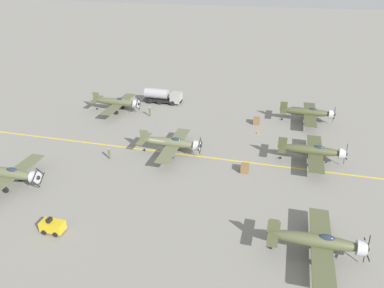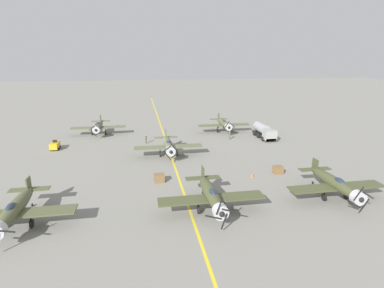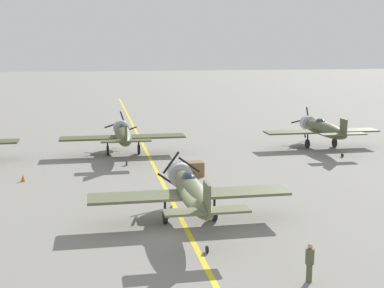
# 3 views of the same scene
# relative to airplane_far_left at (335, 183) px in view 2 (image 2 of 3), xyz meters

# --- Properties ---
(ground_plane) EXTENTS (400.00, 400.00, 0.00)m
(ground_plane) POSITION_rel_airplane_far_left_xyz_m (18.02, -22.87, -2.01)
(ground_plane) COLOR gray
(taxiway_stripe) EXTENTS (0.30, 160.00, 0.01)m
(taxiway_stripe) POSITION_rel_airplane_far_left_xyz_m (18.02, -22.87, -2.01)
(taxiway_stripe) COLOR yellow
(taxiway_stripe) RESTS_ON ground
(airplane_far_left) EXTENTS (12.00, 9.98, 3.65)m
(airplane_far_left) POSITION_rel_airplane_far_left_xyz_m (0.00, 0.00, 0.00)
(airplane_far_left) COLOR #464B2C
(airplane_far_left) RESTS_ON ground
(airplane_near_right) EXTENTS (12.00, 9.98, 3.65)m
(airplane_near_right) POSITION_rel_airplane_far_left_xyz_m (32.60, -38.87, -0.00)
(airplane_near_right) COLOR #5B6042
(airplane_near_right) RESTS_ON ground
(airplane_far_center) EXTENTS (12.00, 9.98, 3.74)m
(airplane_far_center) POSITION_rel_airplane_far_left_xyz_m (15.67, 0.42, -0.00)
(airplane_far_center) COLOR #474C2D
(airplane_far_center) RESTS_ON ground
(airplane_mid_center) EXTENTS (12.00, 9.98, 3.65)m
(airplane_mid_center) POSITION_rel_airplane_far_left_xyz_m (18.44, -20.65, -0.00)
(airplane_mid_center) COLOR #5D6344
(airplane_mid_center) RESTS_ON ground
(airplane_near_left) EXTENTS (12.00, 9.98, 3.65)m
(airplane_near_left) POSITION_rel_airplane_far_left_xyz_m (3.86, -36.48, -0.00)
(airplane_near_left) COLOR #555A3B
(airplane_near_left) RESTS_ON ground
(airplane_far_right) EXTENTS (12.00, 9.98, 3.78)m
(airplane_far_right) POSITION_rel_airplane_far_left_xyz_m (36.08, 0.36, -0.00)
(airplane_far_right) COLOR #4F5435
(airplane_far_right) RESTS_ON ground
(fuel_tanker) EXTENTS (2.67, 8.00, 2.98)m
(fuel_tanker) POSITION_rel_airplane_far_left_xyz_m (-3.27, -29.36, -0.50)
(fuel_tanker) COLOR black
(fuel_tanker) RESTS_ON ground
(tow_tractor) EXTENTS (1.57, 2.60, 1.79)m
(tow_tractor) POSITION_rel_airplane_far_left_xyz_m (39.41, -28.03, -1.22)
(tow_tractor) COLOR gold
(tow_tractor) RESTS_ON ground
(ground_crew_walking) EXTENTS (0.40, 0.40, 1.85)m
(ground_crew_walking) POSITION_rel_airplane_far_left_xyz_m (4.45, -29.41, -1.00)
(ground_crew_walking) COLOR #515638
(ground_crew_walking) RESTS_ON ground
(ground_crew_inspecting) EXTENTS (0.39, 0.39, 1.80)m
(ground_crew_inspecting) POSITION_rel_airplane_far_left_xyz_m (22.22, -29.40, -1.03)
(ground_crew_inspecting) COLOR #515638
(ground_crew_inspecting) RESTS_ON ground
(supply_crate_by_tanker) EXTENTS (1.45, 1.23, 1.16)m
(supply_crate_by_tanker) POSITION_rel_airplane_far_left_xyz_m (20.87, -8.92, -1.43)
(supply_crate_by_tanker) COLOR brown
(supply_crate_by_tanker) RESTS_ON ground
(supply_crate_mid_lane) EXTENTS (1.44, 1.22, 1.16)m
(supply_crate_mid_lane) POSITION_rel_airplane_far_left_xyz_m (3.04, -9.07, -1.43)
(supply_crate_mid_lane) COLOR brown
(supply_crate_mid_lane) RESTS_ON ground
(traffic_cone) EXTENTS (0.36, 0.36, 0.55)m
(traffic_cone) POSITION_rel_airplane_far_left_xyz_m (7.38, -8.33, -1.74)
(traffic_cone) COLOR orange
(traffic_cone) RESTS_ON ground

